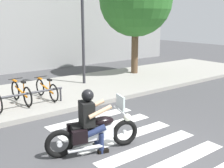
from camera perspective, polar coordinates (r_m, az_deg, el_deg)
name	(u,v)px	position (r m, az deg, el deg)	size (l,w,h in m)	color
ground_plane	(133,154)	(6.18, 4.32, -14.32)	(48.00, 48.00, 0.00)	#424244
sidewalk	(36,96)	(10.55, -15.52, -2.38)	(24.00, 4.40, 0.15)	gray
crosswalk_stripe_1	(176,162)	(6.01, 13.16, -15.51)	(2.80, 0.40, 0.01)	white
crosswalk_stripe_2	(149,148)	(6.48, 7.60, -12.99)	(2.80, 0.40, 0.01)	white
crosswalk_stripe_3	(126,136)	(7.01, 2.93, -10.74)	(2.80, 0.40, 0.01)	white
crosswalk_stripe_4	(107,126)	(7.58, -1.00, -8.77)	(2.80, 0.40, 0.01)	white
crosswalk_stripe_5	(91,118)	(8.20, -4.32, -7.04)	(2.80, 0.40, 0.01)	white
motorcycle	(94,132)	(6.11, -3.73, -9.89)	(2.11, 0.86, 1.21)	black
rider	(90,117)	(5.96, -4.52, -6.77)	(0.72, 0.64, 1.43)	black
bicycle_2	(21,93)	(9.44, -18.36, -1.72)	(0.48, 1.65, 0.78)	black
bicycle_3	(47,89)	(9.75, -13.45, -1.03)	(0.48, 1.61, 0.73)	black
bike_rack	(13,97)	(8.79, -19.92, -2.59)	(3.26, 0.07, 0.49)	#333338
street_lamp	(83,21)	(11.55, -6.12, 12.83)	(0.28, 0.28, 4.57)	#2D2D33
tree_near_rack	(136,0)	(13.84, 4.95, 17.00)	(3.53, 3.53, 5.50)	brown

